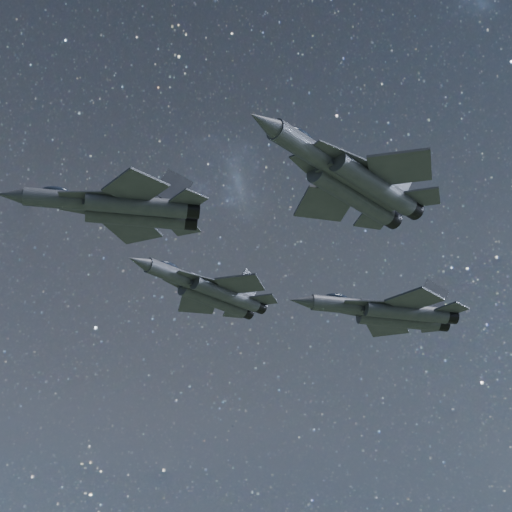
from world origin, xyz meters
TOP-DOWN VIEW (x-y plane):
  - jet_lead at (-17.22, 4.90)m, footprint 19.31×12.77m
  - jet_left at (-0.27, 18.43)m, footprint 19.99×13.74m
  - jet_right at (-4.56, -13.48)m, footprint 20.15×13.75m
  - jet_slot at (13.09, 2.76)m, footprint 19.12×12.83m

SIDE VIEW (x-z plane):
  - jet_slot at x=13.09m, z-range 148.32..153.15m
  - jet_right at x=-4.56m, z-range 149.89..154.95m
  - jet_lead at x=-17.22m, z-range 152.75..157.68m
  - jet_left at x=-0.27m, z-range 153.71..158.72m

